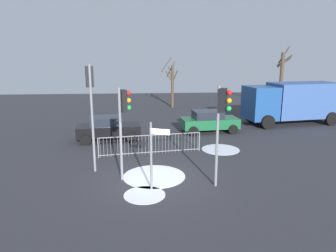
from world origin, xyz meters
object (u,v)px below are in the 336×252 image
Objects in this scene: bare_tree_centre at (282,77)px; traffic_light_mid_right at (222,114)px; car_black_trailing at (108,128)px; delivery_truck at (292,101)px; bare_tree_left at (172,84)px; direction_sign_post at (153,152)px; car_green_mid at (209,121)px; traffic_light_rear_left at (91,94)px; traffic_light_rear_right at (123,113)px.

traffic_light_mid_right is at bearing -119.59° from bare_tree_centre.
delivery_truck is at bearing 8.31° from car_black_trailing.
bare_tree_left is 0.82× the size of bare_tree_centre.
bare_tree_centre is (16.09, 11.82, 2.13)m from car_black_trailing.
delivery_truck is at bearing -44.73° from bare_tree_left.
direction_sign_post is (-2.65, -0.08, -1.44)m from traffic_light_mid_right.
bare_tree_left is (-0.15, 19.28, -0.64)m from traffic_light_mid_right.
traffic_light_mid_right reaches higher than car_black_trailing.
car_black_trailing is at bearing 128.11° from direction_sign_post.
bare_tree_left is at bearing 92.99° from car_green_mid.
bare_tree_left is at bearing 57.43° from traffic_light_rear_left.
delivery_truck reaches higher than direction_sign_post.
bare_tree_left is at bearing 138.54° from traffic_light_rear_right.
bare_tree_centre is (16.16, 16.94, -0.61)m from traffic_light_rear_left.
traffic_light_rear_left is at bearing 157.58° from direction_sign_post.
car_black_trailing is (0.07, 5.12, -2.74)m from traffic_light_rear_left.
traffic_light_rear_left is 0.99× the size of bare_tree_left.
bare_tree_centre is (11.05, -0.09, 0.56)m from bare_tree_left.
car_black_trailing is (-2.54, 7.45, -0.76)m from direction_sign_post.
direction_sign_post is at bearing -125.11° from bare_tree_centre.
car_black_trailing is (-5.19, 7.37, -2.20)m from traffic_light_mid_right.
car_green_mid is at bearing -155.07° from traffic_light_mid_right.
traffic_light_rear_left is 5.81m from car_black_trailing.
traffic_light_mid_right is 1.02× the size of car_green_mid.
traffic_light_rear_right is 0.96× the size of traffic_light_mid_right.
traffic_light_rear_right is 15.61m from delivery_truck.
traffic_light_mid_right reaches higher than delivery_truck.
direction_sign_post reaches higher than car_black_trailing.
traffic_light_mid_right is 9.28m from car_black_trailing.
traffic_light_rear_right is (1.46, -1.16, -0.65)m from traffic_light_rear_left.
bare_tree_centre reaches higher than traffic_light_rear_left.
traffic_light_mid_right is 1.02× the size of car_black_trailing.
traffic_light_rear_left reaches higher than traffic_light_mid_right.
bare_tree_left reaches higher than traffic_light_rear_left.
car_green_mid is (6.63, 1.56, 0.00)m from car_black_trailing.
car_black_trailing is 0.54× the size of delivery_truck.
traffic_light_mid_right is 19.29m from bare_tree_left.
traffic_light_rear_right is 18.56m from bare_tree_left.
traffic_light_rear_right is at bearing 31.07° from delivery_truck.
traffic_light_mid_right is 3.02m from direction_sign_post.
car_black_trailing is 0.67× the size of bare_tree_centre.
bare_tree_centre reaches higher than car_black_trailing.
traffic_light_rear_right reaches higher than delivery_truck.
car_green_mid is 7.13m from delivery_truck.
bare_tree_centre is (2.72, 8.16, 1.16)m from delivery_truck.
bare_tree_left is (-8.33, 8.25, 0.59)m from delivery_truck.
car_black_trailing is 1.01× the size of car_green_mid.
direction_sign_post is (1.15, -1.17, -1.33)m from traffic_light_rear_right.
bare_tree_centre reaches higher than traffic_light_mid_right.
traffic_light_rear_right is at bearing -129.52° from car_green_mid.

